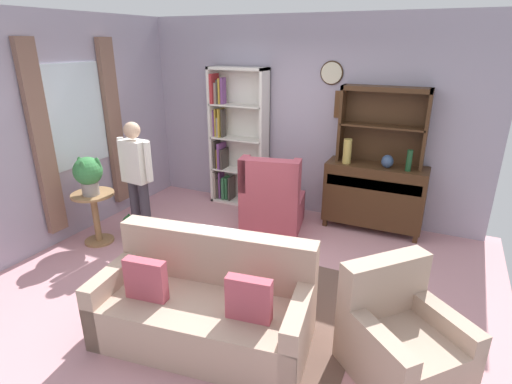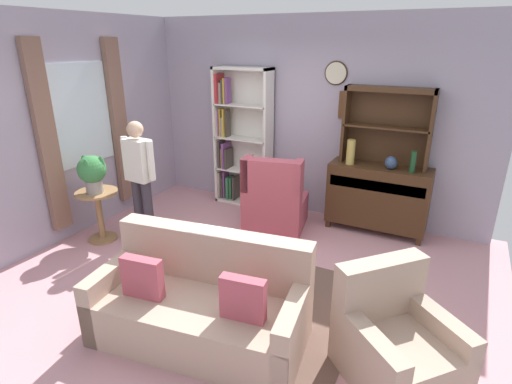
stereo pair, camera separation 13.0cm
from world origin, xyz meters
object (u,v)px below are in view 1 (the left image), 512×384
Objects in this scene: sideboard_hutch at (384,115)px; plant_stand at (95,212)px; bookshelf at (234,141)px; wingback_chair at (272,203)px; couch_floral at (206,306)px; vase_tall at (347,151)px; armchair_floral at (401,341)px; potted_plant_large at (88,173)px; person_reading at (137,175)px; book_stack at (254,252)px; potted_plant_small at (130,223)px; sideboard at (374,194)px; coffee_table at (251,264)px; vase_round at (387,161)px; bottle_wine at (409,161)px.

plant_stand is at bearing -147.06° from sideboard_hutch.
wingback_chair is at bearing -35.95° from bookshelf.
couch_floral is (-0.90, -2.95, -1.25)m from sideboard_hutch.
armchair_floral is at bearing -66.65° from vase_tall.
couch_floral is at bearing -100.45° from vase_tall.
potted_plant_large is 0.57m from person_reading.
sideboard_hutch is 3.32m from couch_floral.
sideboard_hutch is at bearing 69.60° from book_stack.
sideboard_hutch is at bearing 29.71° from potted_plant_small.
person_reading is (-1.72, 1.20, 0.59)m from couch_floral.
sideboard_hutch is at bearing 0.60° from bookshelf.
sideboard_hutch is 3.63m from potted_plant_small.
sideboard is 1.62× the size of coffee_table.
coffee_table is (1.79, -0.47, -0.55)m from person_reading.
vase_tall reaches higher than plant_stand.
armchair_floral is 1.35× the size of coffee_table.
person_reading is (-2.75, -1.57, -0.10)m from vase_round.
vase_tall is 2.79m from armchair_floral.
sideboard_hutch reaches higher than person_reading.
bottle_wine is at bearing 23.89° from potted_plant_small.
plant_stand is 2.30m from coffee_table.
armchair_floral is (0.28, -2.45, -0.77)m from bottle_wine.
wingback_chair is at bearing -162.91° from bottle_wine.
sideboard is 1.20× the size of armchair_floral.
coffee_table is at bearing -115.05° from vase_round.
potted_plant_large reaches higher than armchair_floral.
armchair_floral reaches higher than coffee_table.
bookshelf is 3.94m from armchair_floral.
couch_floral is 1.76× the size of armchair_floral.
vase_round is at bearing 29.59° from plant_stand.
bookshelf is 2.62× the size of coffee_table.
sideboard_hutch reaches higher than wingback_chair.
sideboard reaches higher than couch_floral.
couch_floral is 0.79m from book_stack.
person_reading reaches higher than potted_plant_large.
bottle_wine is 0.17× the size of person_reading.
sideboard is 3.66m from plant_stand.
vase_round is at bearing -27.17° from sideboard.
armchair_floral is at bearing -17.88° from book_stack.
potted_plant_large is at bearing -145.32° from vase_tall.
potted_plant_small is 2.16m from coffee_table.
bookshelf is 2.24m from sideboard_hutch.
sideboard_hutch is 0.58× the size of couch_floral.
potted_plant_small is at bearing -149.72° from vase_tall.
potted_plant_small is at bearing 164.50° from armchair_floral.
armchair_floral is (1.57, 0.30, -0.02)m from couch_floral.
bookshelf reaches higher than book_stack.
potted_plant_large is (-3.48, -1.86, -0.10)m from bottle_wine.
bookshelf is 7.78× the size of bottle_wine.
potted_plant_large is (-3.22, -1.88, -0.05)m from vase_round.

